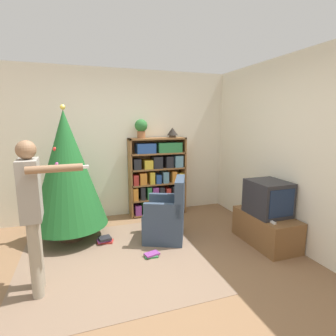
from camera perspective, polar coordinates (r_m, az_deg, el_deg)
ground_plane at (r=3.15m, az=-4.50°, el=-22.92°), size 14.00×14.00×0.00m
wall_back at (r=4.78m, az=-11.23°, el=5.04°), size 8.00×0.10×2.60m
wall_right at (r=3.79m, az=28.08°, el=2.65°), size 0.10×8.00×2.60m
area_rug at (r=3.55m, az=-11.84°, el=-18.97°), size 2.22×2.15×0.01m
bookshelf at (r=4.80m, az=-2.21°, el=-1.89°), size 1.03×0.29×1.42m
tv_stand at (r=4.05m, az=20.48°, el=-12.26°), size 0.49×0.94×0.43m
television at (r=3.90m, az=20.93°, el=-6.10°), size 0.47×0.54×0.48m
game_remote at (r=3.68m, az=21.69°, el=-10.85°), size 0.04×0.12×0.02m
christmas_tree at (r=3.97m, az=-21.13°, el=-0.32°), size 1.07×1.07×1.94m
armchair at (r=3.89m, az=-0.24°, el=-10.84°), size 0.75×0.74×0.92m
standing_person at (r=2.87m, az=-27.39°, el=-7.36°), size 0.64×0.47×1.55m
potted_plant at (r=4.63m, az=-5.88°, el=8.83°), size 0.22×0.22×0.33m
table_lamp at (r=4.79m, az=0.97°, el=7.87°), size 0.20×0.20×0.18m
book_pile_near_tree at (r=3.98m, az=-13.58°, el=-14.99°), size 0.24×0.18×0.09m
book_pile_by_chair at (r=3.55m, az=-3.63°, el=-18.34°), size 0.21×0.16×0.05m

